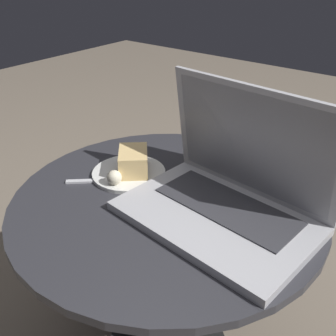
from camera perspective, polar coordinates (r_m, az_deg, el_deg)
The scene contains 5 objects.
table at distance 0.93m, azimuth -0.08°, elevation -11.13°, with size 0.68×0.68×0.50m.
laptop at distance 0.78m, azimuth 8.68°, elevation -3.47°, with size 0.40×0.28×0.26m.
beer_glass at distance 0.93m, azimuth 7.15°, elevation 5.19°, with size 0.07×0.07×0.19m.
snack_plate at distance 0.93m, azimuth -5.48°, elevation 0.13°, with size 0.17×0.17×0.06m.
fork at distance 0.92m, azimuth -7.61°, elevation -1.76°, with size 0.16×0.14×0.00m.
Camera 1 is at (0.44, -0.56, 0.98)m, focal length 42.00 mm.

